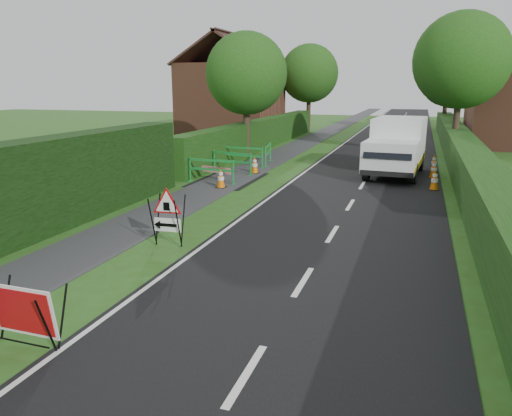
# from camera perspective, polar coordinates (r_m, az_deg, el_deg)

# --- Properties ---
(ground) EXTENTS (120.00, 120.00, 0.00)m
(ground) POSITION_cam_1_polar(r_m,az_deg,el_deg) (10.16, -9.96, -8.76)
(ground) COLOR #2B4F16
(ground) RESTS_ON ground
(road_surface) EXTENTS (6.00, 90.00, 0.02)m
(road_surface) POSITION_cam_1_polar(r_m,az_deg,el_deg) (43.45, 15.52, 8.24)
(road_surface) COLOR black
(road_surface) RESTS_ON ground
(footpath) EXTENTS (2.00, 90.00, 0.02)m
(footpath) POSITION_cam_1_polar(r_m,az_deg,el_deg) (44.05, 8.29, 8.67)
(footpath) COLOR #2D2D30
(footpath) RESTS_ON ground
(hedge_west_far) EXTENTS (1.00, 24.00, 1.80)m
(hedge_west_far) POSITION_cam_1_polar(r_m,az_deg,el_deg) (31.93, 0.62, 6.88)
(hedge_west_far) COLOR #14380F
(hedge_west_far) RESTS_ON ground
(hedge_east) EXTENTS (1.20, 50.00, 1.50)m
(hedge_east) POSITION_cam_1_polar(r_m,az_deg,el_deg) (24.62, 22.52, 3.74)
(hedge_east) COLOR #14380F
(hedge_east) RESTS_ON ground
(house_west) EXTENTS (7.50, 7.40, 7.88)m
(house_west) POSITION_cam_1_polar(r_m,az_deg,el_deg) (40.91, -2.76, 12.47)
(house_west) COLOR brown
(house_west) RESTS_ON ground
(house_east_b) EXTENTS (7.50, 7.40, 7.88)m
(house_east_b) POSITION_cam_1_polar(r_m,az_deg,el_deg) (50.80, 27.12, 11.27)
(house_east_b) COLOR brown
(house_east_b) RESTS_ON ground
(tree_nw) EXTENTS (4.40, 4.40, 6.70)m
(tree_nw) POSITION_cam_1_polar(r_m,az_deg,el_deg) (27.78, -1.11, 15.11)
(tree_nw) COLOR #2D2116
(tree_nw) RESTS_ON ground
(tree_ne) EXTENTS (5.20, 5.20, 7.79)m
(tree_ne) POSITION_cam_1_polar(r_m,az_deg,el_deg) (30.32, 22.47, 15.31)
(tree_ne) COLOR #2D2116
(tree_ne) RESTS_ON ground
(tree_fw) EXTENTS (4.80, 4.80, 7.24)m
(tree_fw) POSITION_cam_1_polar(r_m,az_deg,el_deg) (43.22, 6.12, 15.04)
(tree_fw) COLOR #2D2116
(tree_fw) RESTS_ON ground
(tree_fe) EXTENTS (4.20, 4.20, 6.33)m
(tree_fe) POSITION_cam_1_polar(r_m,az_deg,el_deg) (46.27, 21.02, 13.39)
(tree_fe) COLOR #2D2116
(tree_fe) RESTS_ON ground
(red_rect_sign) EXTENTS (1.16, 0.71, 0.97)m
(red_rect_sign) POSITION_cam_1_polar(r_m,az_deg,el_deg) (8.40, -25.06, -10.77)
(red_rect_sign) COLOR black
(red_rect_sign) RESTS_ON ground
(triangle_sign) EXTENTS (0.90, 0.90, 1.25)m
(triangle_sign) POSITION_cam_1_polar(r_m,az_deg,el_deg) (12.29, -10.29, -0.52)
(triangle_sign) COLOR black
(triangle_sign) RESTS_ON ground
(works_van) EXTENTS (2.51, 5.55, 2.46)m
(works_van) POSITION_cam_1_polar(r_m,az_deg,el_deg) (22.91, 15.79, 6.90)
(works_van) COLOR silver
(works_van) RESTS_ON ground
(traffic_cone_0) EXTENTS (0.38, 0.38, 0.79)m
(traffic_cone_0) POSITION_cam_1_polar(r_m,az_deg,el_deg) (20.04, 19.74, 3.03)
(traffic_cone_0) COLOR black
(traffic_cone_0) RESTS_ON ground
(traffic_cone_1) EXTENTS (0.38, 0.38, 0.79)m
(traffic_cone_1) POSITION_cam_1_polar(r_m,az_deg,el_deg) (22.69, 19.65, 4.22)
(traffic_cone_1) COLOR black
(traffic_cone_1) RESTS_ON ground
(traffic_cone_2) EXTENTS (0.38, 0.38, 0.79)m
(traffic_cone_2) POSITION_cam_1_polar(r_m,az_deg,el_deg) (24.57, 19.68, 4.90)
(traffic_cone_2) COLOR black
(traffic_cone_2) RESTS_ON ground
(traffic_cone_3) EXTENTS (0.38, 0.38, 0.79)m
(traffic_cone_3) POSITION_cam_1_polar(r_m,az_deg,el_deg) (19.31, -4.04, 3.44)
(traffic_cone_3) COLOR black
(traffic_cone_3) RESTS_ON ground
(traffic_cone_4) EXTENTS (0.38, 0.38, 0.79)m
(traffic_cone_4) POSITION_cam_1_polar(r_m,az_deg,el_deg) (22.54, -0.16, 4.97)
(traffic_cone_4) COLOR black
(traffic_cone_4) RESTS_ON ground
(ped_barrier_0) EXTENTS (2.08, 0.55, 1.00)m
(ped_barrier_0) POSITION_cam_1_polar(r_m,az_deg,el_deg) (20.33, -5.15, 4.62)
(ped_barrier_0) COLOR #188833
(ped_barrier_0) RESTS_ON ground
(ped_barrier_1) EXTENTS (2.08, 0.87, 1.00)m
(ped_barrier_1) POSITION_cam_1_polar(r_m,az_deg,el_deg) (22.49, -2.76, 5.55)
(ped_barrier_1) COLOR #188833
(ped_barrier_1) RESTS_ON ground
(ped_barrier_2) EXTENTS (2.09, 0.61, 1.00)m
(ped_barrier_2) POSITION_cam_1_polar(r_m,az_deg,el_deg) (24.36, -1.41, 6.20)
(ped_barrier_2) COLOR #188833
(ped_barrier_2) RESTS_ON ground
(ped_barrier_3) EXTENTS (0.69, 2.09, 1.00)m
(ped_barrier_3) POSITION_cam_1_polar(r_m,az_deg,el_deg) (25.22, 1.41, 6.46)
(ped_barrier_3) COLOR #188833
(ped_barrier_3) RESTS_ON ground
(redwhite_plank) EXTENTS (1.46, 0.42, 0.25)m
(redwhite_plank) POSITION_cam_1_polar(r_m,az_deg,el_deg) (20.94, -4.57, 3.15)
(redwhite_plank) COLOR red
(redwhite_plank) RESTS_ON ground
(hatchback_car) EXTENTS (2.13, 3.84, 1.24)m
(hatchback_car) POSITION_cam_1_polar(r_m,az_deg,el_deg) (33.82, 15.46, 7.83)
(hatchback_car) COLOR white
(hatchback_car) RESTS_ON ground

